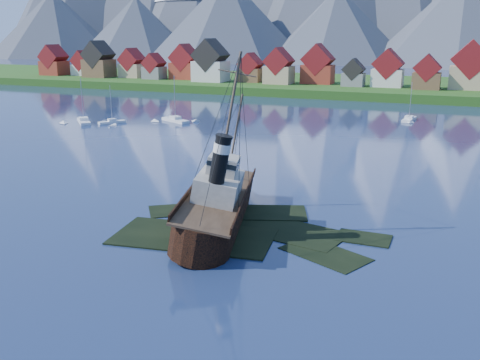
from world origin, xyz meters
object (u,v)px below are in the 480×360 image
at_px(sailboat_a, 84,122).
at_px(sailboat_b, 112,122).
at_px(tugboat_wreck, 218,201).
at_px(sailboat_e, 409,120).
at_px(sailboat_c, 175,121).

height_order(sailboat_a, sailboat_b, sailboat_a).
xyz_separation_m(tugboat_wreck, sailboat_e, (14.16, 90.75, -2.56)).
relative_size(sailboat_b, sailboat_c, 0.82).
distance_m(tugboat_wreck, sailboat_e, 91.88).
relative_size(tugboat_wreck, sailboat_b, 2.75).
height_order(sailboat_a, sailboat_e, sailboat_a).
xyz_separation_m(sailboat_b, sailboat_c, (13.74, 8.42, 0.04)).
distance_m(sailboat_a, sailboat_c, 23.50).
bearing_deg(sailboat_e, sailboat_a, -149.52).
distance_m(sailboat_b, sailboat_e, 77.67).
relative_size(tugboat_wreck, sailboat_e, 2.66).
bearing_deg(sailboat_e, sailboat_b, -148.59).
bearing_deg(tugboat_wreck, sailboat_e, 66.02).
distance_m(sailboat_b, sailboat_c, 16.12).
bearing_deg(sailboat_c, tugboat_wreck, -119.71).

